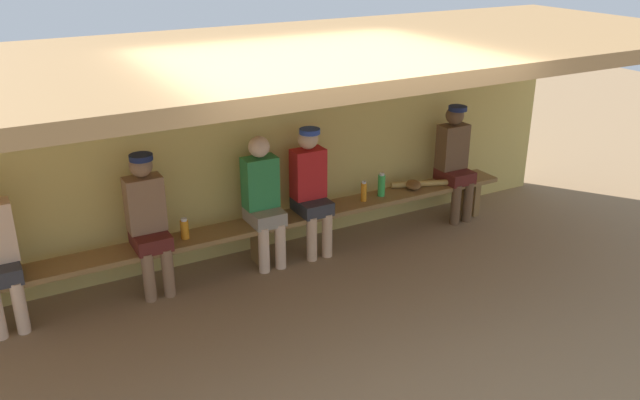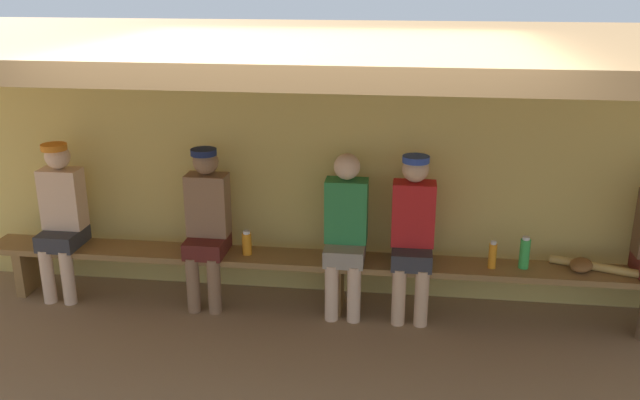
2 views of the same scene
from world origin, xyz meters
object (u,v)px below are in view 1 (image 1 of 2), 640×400
(water_bottle_clear, at_px, (185,229))
(player_shirtless_tan, at_px, (148,217))
(player_leftmost, at_px, (455,157))
(baseball_bat, at_px, (429,183))
(bench, at_px, (259,229))
(player_near_post, at_px, (263,196))
(water_bottle_blue, at_px, (381,185))
(water_bottle_orange, at_px, (364,192))
(baseball_glove_worn, at_px, (413,185))
(player_in_white, at_px, (311,185))

(water_bottle_clear, bearing_deg, player_shirtless_tan, 179.39)
(player_leftmost, bearing_deg, baseball_bat, -179.43)
(bench, xyz_separation_m, player_leftmost, (2.48, 0.00, 0.36))
(player_near_post, distance_m, water_bottle_blue, 1.43)
(player_near_post, bearing_deg, water_bottle_orange, -1.14)
(player_leftmost, relative_size, baseball_bat, 1.53)
(player_shirtless_tan, relative_size, water_bottle_orange, 5.95)
(player_leftmost, distance_m, player_shirtless_tan, 3.57)
(water_bottle_orange, bearing_deg, water_bottle_blue, 7.56)
(water_bottle_orange, relative_size, baseball_glove_worn, 0.94)
(bench, height_order, player_shirtless_tan, player_shirtless_tan)
(baseball_glove_worn, relative_size, baseball_bat, 0.27)
(player_leftmost, distance_m, player_near_post, 2.42)
(water_bottle_blue, relative_size, water_bottle_clear, 1.27)
(water_bottle_blue, distance_m, water_bottle_clear, 2.24)
(player_near_post, xyz_separation_m, baseball_bat, (2.06, -0.00, -0.24))
(player_leftmost, distance_m, baseball_glove_worn, 0.61)
(player_shirtless_tan, xyz_separation_m, water_bottle_blue, (2.57, 0.01, -0.16))
(player_in_white, bearing_deg, baseball_glove_worn, 0.76)
(water_bottle_orange, bearing_deg, player_near_post, 178.86)
(player_leftmost, height_order, water_bottle_clear, player_leftmost)
(water_bottle_blue, bearing_deg, baseball_bat, -1.15)
(water_bottle_orange, xyz_separation_m, baseball_bat, (0.89, 0.02, -0.07))
(baseball_glove_worn, bearing_deg, baseball_bat, -69.93)
(player_in_white, distance_m, player_near_post, 0.54)
(player_shirtless_tan, height_order, baseball_bat, player_shirtless_tan)
(water_bottle_clear, height_order, baseball_bat, water_bottle_clear)
(player_shirtless_tan, distance_m, player_in_white, 1.69)
(water_bottle_blue, bearing_deg, water_bottle_clear, -179.67)
(water_bottle_clear, distance_m, water_bottle_orange, 1.99)
(player_in_white, relative_size, water_bottle_blue, 5.10)
(player_shirtless_tan, relative_size, baseball_glove_worn, 5.60)
(water_bottle_blue, relative_size, baseball_glove_worn, 1.10)
(player_leftmost, height_order, water_bottle_orange, player_leftmost)
(bench, bearing_deg, player_near_post, 2.97)
(water_bottle_clear, relative_size, water_bottle_orange, 0.92)
(water_bottle_blue, height_order, baseball_glove_worn, water_bottle_blue)
(baseball_bat, bearing_deg, player_in_white, -160.30)
(player_near_post, bearing_deg, bench, -177.03)
(player_leftmost, bearing_deg, water_bottle_blue, 179.47)
(water_bottle_clear, xyz_separation_m, baseball_glove_worn, (2.68, 0.02, -0.05))
(baseball_bat, bearing_deg, baseball_glove_worn, -166.20)
(bench, bearing_deg, water_bottle_clear, 180.00)
(player_near_post, bearing_deg, player_shirtless_tan, 179.98)
(water_bottle_blue, bearing_deg, player_shirtless_tan, -179.79)
(bench, relative_size, player_shirtless_tan, 4.46)
(player_leftmost, distance_m, water_bottle_clear, 3.24)
(player_near_post, relative_size, baseball_glove_worn, 5.56)
(water_bottle_blue, distance_m, baseball_glove_worn, 0.45)
(bench, relative_size, player_leftmost, 4.46)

